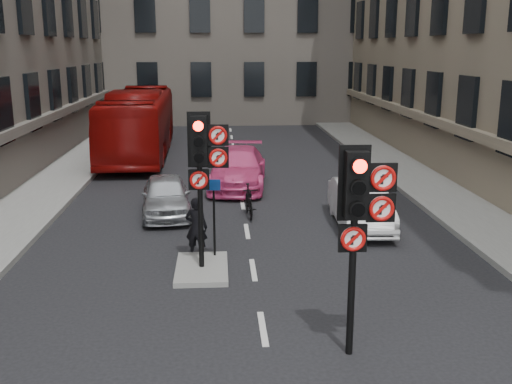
{
  "coord_description": "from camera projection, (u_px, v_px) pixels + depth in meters",
  "views": [
    {
      "loc": [
        -0.78,
        -8.15,
        5.1
      ],
      "look_at": [
        -0.12,
        2.06,
        2.6
      ],
      "focal_mm": 42.0,
      "sensor_mm": 36.0,
      "label": 1
    }
  ],
  "objects": [
    {
      "name": "pavement_left",
      "position": [
        30.0,
        198.0,
        20.33
      ],
      "size": [
        3.0,
        50.0,
        0.16
      ],
      "primitive_type": "cube",
      "color": "gray",
      "rests_on": "ground"
    },
    {
      "name": "pavement_right",
      "position": [
        444.0,
        191.0,
        21.22
      ],
      "size": [
        3.0,
        50.0,
        0.16
      ],
      "primitive_type": "cube",
      "color": "gray",
      "rests_on": "ground"
    },
    {
      "name": "bus_red",
      "position": [
        139.0,
        123.0,
        28.2
      ],
      "size": [
        2.87,
        11.25,
        3.12
      ],
      "primitive_type": "imported",
      "rotation": [
        0.0,
        0.0,
        0.02
      ],
      "color": "maroon",
      "rests_on": "ground"
    },
    {
      "name": "car_silver",
      "position": [
        166.0,
        196.0,
        18.44
      ],
      "size": [
        1.8,
        3.73,
        1.23
      ],
      "primitive_type": "imported",
      "rotation": [
        0.0,
        0.0,
        0.1
      ],
      "color": "#A4A7AC",
      "rests_on": "ground"
    },
    {
      "name": "signal_far",
      "position": [
        203.0,
        157.0,
        13.29
      ],
      "size": [
        0.91,
        0.4,
        3.58
      ],
      "color": "black",
      "rests_on": "centre_island"
    },
    {
      "name": "motorcycle",
      "position": [
        249.0,
        201.0,
        18.32
      ],
      "size": [
        0.56,
        1.65,
        0.97
      ],
      "primitive_type": "imported",
      "rotation": [
        0.0,
        0.0,
        0.06
      ],
      "color": "black",
      "rests_on": "ground"
    },
    {
      "name": "car_pink",
      "position": [
        238.0,
        168.0,
        22.13
      ],
      "size": [
        2.45,
        5.05,
        1.42
      ],
      "primitive_type": "imported",
      "rotation": [
        0.0,
        0.0,
        -0.1
      ],
      "color": "#E04283",
      "rests_on": "ground"
    },
    {
      "name": "centre_island",
      "position": [
        202.0,
        269.0,
        13.92
      ],
      "size": [
        1.2,
        2.0,
        0.12
      ],
      "primitive_type": "cube",
      "color": "gray",
      "rests_on": "ground"
    },
    {
      "name": "car_white",
      "position": [
        360.0,
        204.0,
        17.27
      ],
      "size": [
        1.58,
        4.03,
        1.31
      ],
      "primitive_type": "imported",
      "rotation": [
        0.0,
        0.0,
        -0.05
      ],
      "color": "silver",
      "rests_on": "ground"
    },
    {
      "name": "info_sign",
      "position": [
        214.0,
        207.0,
        14.34
      ],
      "size": [
        0.33,
        0.11,
        1.9
      ],
      "rotation": [
        0.0,
        0.0,
        -0.1
      ],
      "color": "black",
      "rests_on": "centre_island"
    },
    {
      "name": "signal_near",
      "position": [
        360.0,
        207.0,
        9.6
      ],
      "size": [
        0.91,
        0.4,
        3.58
      ],
      "color": "black",
      "rests_on": "ground"
    },
    {
      "name": "motorcyclist",
      "position": [
        196.0,
        227.0,
        14.71
      ],
      "size": [
        0.63,
        0.49,
        1.52
      ],
      "primitive_type": "imported",
      "rotation": [
        0.0,
        0.0,
        2.9
      ],
      "color": "black",
      "rests_on": "ground"
    }
  ]
}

